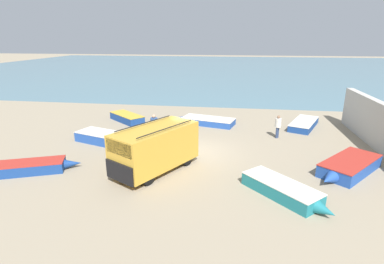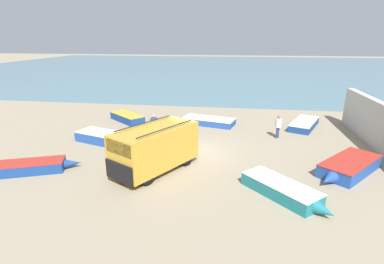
{
  "view_description": "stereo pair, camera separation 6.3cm",
  "coord_description": "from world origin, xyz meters",
  "views": [
    {
      "loc": [
        2.19,
        -16.87,
        6.66
      ],
      "look_at": [
        -0.39,
        0.67,
        1.0
      ],
      "focal_mm": 28.0,
      "sensor_mm": 36.0,
      "label": 1
    },
    {
      "loc": [
        2.26,
        -16.86,
        6.66
      ],
      "look_at": [
        -0.39,
        0.67,
        1.0
      ],
      "focal_mm": 28.0,
      "sensor_mm": 36.0,
      "label": 2
    }
  ],
  "objects": [
    {
      "name": "fishing_rowboat_0",
      "position": [
        7.54,
        6.36,
        0.26
      ],
      "size": [
        2.92,
        4.78,
        0.51
      ],
      "rotation": [
        0.0,
        0.0,
        1.16
      ],
      "color": "navy",
      "rests_on": "ground_plane"
    },
    {
      "name": "fishing_rowboat_5",
      "position": [
        -6.7,
        0.89,
        0.33
      ],
      "size": [
        3.89,
        2.46,
        0.65
      ],
      "rotation": [
        0.0,
        0.0,
        2.82
      ],
      "color": "#234CA3",
      "rests_on": "ground_plane"
    },
    {
      "name": "ground_plane",
      "position": [
        0.0,
        0.0,
        0.0
      ],
      "size": [
        200.0,
        200.0,
        0.0
      ],
      "primitive_type": "plane",
      "color": "gray"
    },
    {
      "name": "fishing_rowboat_4",
      "position": [
        -8.2,
        -4.21,
        0.28
      ],
      "size": [
        4.74,
        2.6,
        0.56
      ],
      "rotation": [
        0.0,
        0.0,
        0.38
      ],
      "color": "navy",
      "rests_on": "ground_plane"
    },
    {
      "name": "fishing_rowboat_6",
      "position": [
        4.45,
        -4.81,
        0.3
      ],
      "size": [
        3.64,
        3.75,
        0.6
      ],
      "rotation": [
        0.0,
        0.0,
        5.48
      ],
      "color": "#1E757F",
      "rests_on": "ground_plane"
    },
    {
      "name": "fisherman_1",
      "position": [
        5.15,
        3.33,
        0.95
      ],
      "size": [
        0.42,
        0.42,
        1.59
      ],
      "rotation": [
        0.0,
        0.0,
        5.69
      ],
      "color": "navy",
      "rests_on": "ground_plane"
    },
    {
      "name": "fishing_rowboat_3",
      "position": [
        -6.69,
        6.01,
        0.3
      ],
      "size": [
        3.76,
        3.34,
        0.61
      ],
      "rotation": [
        0.0,
        0.0,
        2.45
      ],
      "color": "navy",
      "rests_on": "ground_plane"
    },
    {
      "name": "parked_van",
      "position": [
        -1.75,
        -2.97,
        1.26
      ],
      "size": [
        4.03,
        5.07,
        2.44
      ],
      "rotation": [
        0.0,
        0.0,
        4.19
      ],
      "color": "gold",
      "rests_on": "ground_plane"
    },
    {
      "name": "fishing_rowboat_1",
      "position": [
        8.09,
        -1.83,
        0.34
      ],
      "size": [
        3.96,
        4.31,
        0.67
      ],
      "rotation": [
        0.0,
        0.0,
        4.0
      ],
      "color": "#234CA3",
      "rests_on": "ground_plane"
    },
    {
      "name": "sea_water",
      "position": [
        0.0,
        52.0,
        0.0
      ],
      "size": [
        120.0,
        80.0,
        0.01
      ],
      "primitive_type": "cube",
      "color": "slate",
      "rests_on": "ground_plane"
    },
    {
      "name": "fisherman_0",
      "position": [
        -3.05,
        1.54,
        1.08
      ],
      "size": [
        0.48,
        0.48,
        1.81
      ],
      "rotation": [
        0.0,
        0.0,
        1.08
      ],
      "color": "navy",
      "rests_on": "ground_plane"
    },
    {
      "name": "fishing_rowboat_2",
      "position": [
        0.02,
        6.05,
        0.25
      ],
      "size": [
        5.07,
        2.68,
        0.51
      ],
      "rotation": [
        0.0,
        0.0,
        2.89
      ],
      "color": "#234CA3",
      "rests_on": "ground_plane"
    }
  ]
}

